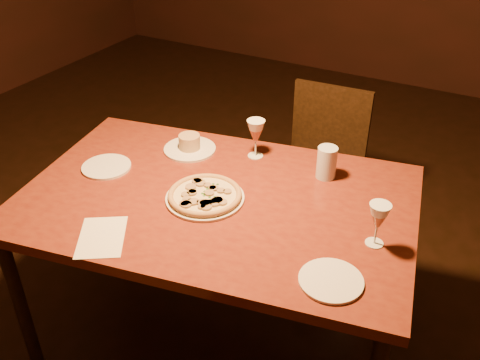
% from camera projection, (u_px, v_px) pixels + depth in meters
% --- Properties ---
extents(floor, '(7.00, 7.00, 0.00)m').
position_uv_depth(floor, '(186.00, 339.00, 2.45)').
color(floor, black).
rests_on(floor, ground).
extents(dining_table, '(1.62, 1.20, 0.79)m').
position_uv_depth(dining_table, '(217.00, 211.00, 2.06)').
color(dining_table, maroon).
rests_on(dining_table, floor).
extents(chair_far, '(0.44, 0.44, 0.86)m').
position_uv_depth(chair_far, '(321.00, 160.00, 2.85)').
color(chair_far, black).
rests_on(chair_far, floor).
extents(pizza_plate, '(0.30, 0.30, 0.03)m').
position_uv_depth(pizza_plate, '(205.00, 195.00, 2.00)').
color(pizza_plate, silver).
rests_on(pizza_plate, dining_table).
extents(ramekin_saucer, '(0.23, 0.23, 0.07)m').
position_uv_depth(ramekin_saucer, '(190.00, 145.00, 2.31)').
color(ramekin_saucer, silver).
rests_on(ramekin_saucer, dining_table).
extents(wine_glass_far, '(0.08, 0.08, 0.17)m').
position_uv_depth(wine_glass_far, '(256.00, 139.00, 2.23)').
color(wine_glass_far, '#B2654A').
rests_on(wine_glass_far, dining_table).
extents(wine_glass_right, '(0.07, 0.07, 0.16)m').
position_uv_depth(wine_glass_right, '(377.00, 225.00, 1.75)').
color(wine_glass_right, '#B2654A').
rests_on(wine_glass_right, dining_table).
extents(water_tumbler, '(0.08, 0.08, 0.13)m').
position_uv_depth(water_tumbler, '(327.00, 162.00, 2.11)').
color(water_tumbler, silver).
rests_on(water_tumbler, dining_table).
extents(side_plate_left, '(0.20, 0.20, 0.01)m').
position_uv_depth(side_plate_left, '(106.00, 167.00, 2.20)').
color(side_plate_left, silver).
rests_on(side_plate_left, dining_table).
extents(side_plate_near, '(0.20, 0.20, 0.01)m').
position_uv_depth(side_plate_near, '(331.00, 281.00, 1.63)').
color(side_plate_near, silver).
rests_on(side_plate_near, dining_table).
extents(menu_card, '(0.25, 0.27, 0.00)m').
position_uv_depth(menu_card, '(102.00, 237.00, 1.82)').
color(menu_card, white).
rests_on(menu_card, dining_table).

